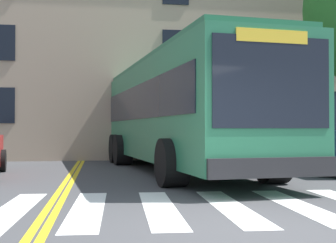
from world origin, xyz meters
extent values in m
plane|color=#424244|center=(0.00, 0.00, 0.00)|extent=(120.00, 120.00, 0.00)
cube|color=white|center=(-3.23, 1.82, 0.00)|extent=(0.66, 3.68, 0.01)
cube|color=white|center=(-2.08, 1.77, 0.00)|extent=(0.66, 3.68, 0.01)
cube|color=white|center=(-0.93, 1.73, 0.00)|extent=(0.66, 3.68, 0.01)
cube|color=white|center=(0.22, 1.69, 0.00)|extent=(0.66, 3.68, 0.01)
cube|color=white|center=(1.37, 1.64, 0.00)|extent=(0.66, 3.68, 0.01)
cube|color=gold|center=(-2.71, 15.71, 0.00)|extent=(0.12, 36.00, 0.01)
cube|color=gold|center=(-2.55, 15.71, 0.00)|extent=(0.12, 36.00, 0.01)
cube|color=#28704C|center=(0.45, 8.26, 1.78)|extent=(3.99, 12.29, 2.76)
cube|color=black|center=(1.73, 8.41, 2.06)|extent=(1.36, 11.02, 0.99)
cube|color=black|center=(-0.83, 8.10, 2.06)|extent=(1.36, 11.02, 0.99)
cube|color=black|center=(1.18, 2.25, 2.11)|extent=(2.29, 0.30, 1.66)
cube|color=yellow|center=(1.18, 2.25, 2.94)|extent=(1.40, 0.20, 0.24)
cube|color=#232326|center=(1.18, 2.23, 0.58)|extent=(2.50, 0.40, 0.36)
cube|color=#246444|center=(0.45, 8.26, 3.24)|extent=(3.78, 11.79, 0.16)
cylinder|color=black|center=(2.11, 4.69, 0.53)|extent=(0.68, 1.13, 1.07)
cylinder|color=black|center=(-0.32, 4.40, 0.53)|extent=(0.68, 1.13, 1.07)
cylinder|color=black|center=(1.33, 11.10, 0.53)|extent=(0.68, 1.13, 1.07)
cylinder|color=black|center=(-1.09, 10.80, 0.53)|extent=(0.68, 1.13, 1.07)
cylinder|color=black|center=(1.20, 12.19, 0.53)|extent=(0.68, 1.13, 1.07)
cylinder|color=black|center=(-1.23, 11.90, 0.53)|extent=(0.68, 1.13, 1.07)
cylinder|color=black|center=(-4.77, 8.69, 0.33)|extent=(0.30, 0.68, 0.66)
cube|color=navy|center=(4.98, 7.41, 0.72)|extent=(2.12, 4.73, 1.02)
cube|color=black|center=(4.98, 7.46, 1.70)|extent=(1.88, 2.94, 0.93)
cylinder|color=black|center=(3.92, 5.98, 0.38)|extent=(0.23, 0.76, 0.76)
cylinder|color=black|center=(3.97, 8.89, 0.38)|extent=(0.23, 0.76, 0.76)
cube|color=tan|center=(1.54, 17.33, 0.75)|extent=(2.67, 5.20, 1.08)
cube|color=black|center=(1.55, 17.38, 1.73)|extent=(2.21, 3.30, 0.89)
cube|color=white|center=(1.79, 14.76, 0.85)|extent=(0.20, 0.07, 0.14)
cube|color=white|center=(0.60, 14.93, 0.85)|extent=(0.20, 0.07, 0.14)
cylinder|color=black|center=(2.34, 15.66, 0.38)|extent=(0.32, 0.78, 0.76)
cylinder|color=black|center=(0.31, 15.94, 0.38)|extent=(0.32, 0.78, 0.76)
cylinder|color=black|center=(2.77, 18.71, 0.38)|extent=(0.32, 0.78, 0.76)
cylinder|color=black|center=(0.74, 19.00, 0.38)|extent=(0.32, 0.78, 0.76)
cube|color=tan|center=(1.18, 17.57, 4.39)|extent=(34.62, 8.73, 8.77)
cube|color=black|center=(-5.75, 13.18, 2.19)|extent=(1.10, 0.06, 1.40)
cube|color=black|center=(1.18, 13.18, 2.19)|extent=(1.10, 0.06, 1.40)
cube|color=black|center=(8.10, 13.18, 2.19)|extent=(1.10, 0.06, 1.40)
cube|color=black|center=(-5.75, 13.18, 4.65)|extent=(1.10, 0.06, 1.40)
cube|color=black|center=(1.18, 13.18, 4.65)|extent=(1.10, 0.06, 1.40)
cube|color=black|center=(8.10, 13.18, 4.65)|extent=(1.10, 0.06, 1.40)
camera|label=1|loc=(-1.87, -5.75, 1.27)|focal=50.00mm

